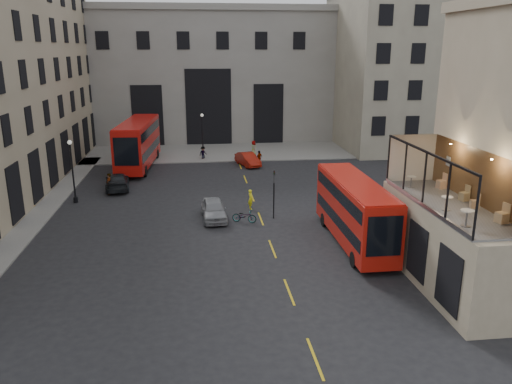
{
  "coord_description": "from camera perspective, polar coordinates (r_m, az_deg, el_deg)",
  "views": [
    {
      "loc": [
        -6.61,
        -23.76,
        12.54
      ],
      "look_at": [
        -2.71,
        9.07,
        3.0
      ],
      "focal_mm": 35.0,
      "sensor_mm": 36.0,
      "label": 1
    }
  ],
  "objects": [
    {
      "name": "cafe_chair_d",
      "position": [
        31.29,
        20.44,
        0.89
      ],
      "size": [
        0.5,
        0.5,
        0.91
      ],
      "color": "tan",
      "rests_on": "cafe_floor"
    },
    {
      "name": "bus_near",
      "position": [
        33.4,
        11.19,
        -1.88
      ],
      "size": [
        2.48,
        10.75,
        4.29
      ],
      "color": "#B8160C",
      "rests_on": "ground"
    },
    {
      "name": "cafe_table_mid",
      "position": [
        27.11,
        20.99,
        -0.98
      ],
      "size": [
        0.58,
        0.58,
        0.72
      ],
      "color": "silver",
      "rests_on": "cafe_floor"
    },
    {
      "name": "cyclist",
      "position": [
        40.24,
        -0.63,
        -0.84
      ],
      "size": [
        0.5,
        0.66,
        1.64
      ],
      "primitive_type": "imported",
      "rotation": [
        0.0,
        0.0,
        1.77
      ],
      "color": "#FFF41A",
      "rests_on": "ground"
    },
    {
      "name": "car_a",
      "position": [
        38.04,
        -4.85,
        -2.0
      ],
      "size": [
        2.02,
        4.54,
        1.52
      ],
      "primitive_type": "imported",
      "rotation": [
        0.0,
        0.0,
        0.05
      ],
      "color": "gray",
      "rests_on": "ground"
    },
    {
      "name": "car_c",
      "position": [
        47.71,
        -15.58,
        1.18
      ],
      "size": [
        2.73,
        5.31,
        1.48
      ],
      "primitive_type": "imported",
      "rotation": [
        0.0,
        0.0,
        3.28
      ],
      "color": "black",
      "rests_on": "ground"
    },
    {
      "name": "cafe_table_far",
      "position": [
        30.94,
        17.32,
        1.33
      ],
      "size": [
        0.53,
        0.53,
        0.67
      ],
      "color": "beige",
      "rests_on": "cafe_floor"
    },
    {
      "name": "pedestrian_d",
      "position": [
        60.51,
        -0.28,
        5.02
      ],
      "size": [
        0.69,
        0.96,
        1.83
      ],
      "primitive_type": "imported",
      "rotation": [
        0.0,
        0.0,
        1.7
      ],
      "color": "gray",
      "rests_on": "ground"
    },
    {
      "name": "cafe_floor",
      "position": [
        28.29,
        21.18,
        -1.43
      ],
      "size": [
        3.0,
        10.0,
        0.1
      ],
      "primitive_type": "cube",
      "color": "slate",
      "rests_on": "host_frontage"
    },
    {
      "name": "pedestrian_a",
      "position": [
        56.15,
        -13.62,
        3.57
      ],
      "size": [
        0.89,
        0.77,
        1.59
      ],
      "primitive_type": "imported",
      "rotation": [
        0.0,
        0.0,
        0.24
      ],
      "color": "gray",
      "rests_on": "ground"
    },
    {
      "name": "cafe_chair_b",
      "position": [
        28.06,
        23.73,
        -1.22
      ],
      "size": [
        0.48,
        0.48,
        0.81
      ],
      "color": "tan",
      "rests_on": "cafe_floor"
    },
    {
      "name": "traffic_light_far",
      "position": [
        53.4,
        -15.74,
        4.58
      ],
      "size": [
        0.16,
        0.2,
        3.8
      ],
      "color": "black",
      "rests_on": "ground"
    },
    {
      "name": "host_frontage",
      "position": [
        29.02,
        20.72,
        -5.77
      ],
      "size": [
        3.0,
        11.0,
        4.5
      ],
      "primitive_type": "cube",
      "color": "tan",
      "rests_on": "ground"
    },
    {
      "name": "building_right",
      "position": [
        69.09,
        16.36,
        13.7
      ],
      "size": [
        16.6,
        18.6,
        20.0
      ],
      "color": "#A49D85",
      "rests_on": "ground"
    },
    {
      "name": "car_b",
      "position": [
        55.31,
        -0.94,
        3.76
      ],
      "size": [
        2.73,
        4.6,
        1.43
      ],
      "primitive_type": "imported",
      "rotation": [
        0.0,
        0.0,
        0.3
      ],
      "color": "#961509",
      "rests_on": "ground"
    },
    {
      "name": "bicycle",
      "position": [
        37.3,
        -1.35,
        -2.77
      ],
      "size": [
        1.94,
        1.22,
        0.96
      ],
      "primitive_type": "imported",
      "rotation": [
        0.0,
        0.0,
        1.23
      ],
      "color": "gray",
      "rests_on": "ground"
    },
    {
      "name": "ground",
      "position": [
        27.67,
        7.96,
        -11.03
      ],
      "size": [
        140.0,
        140.0,
        0.0
      ],
      "primitive_type": "plane",
      "color": "black",
      "rests_on": "ground"
    },
    {
      "name": "traffic_light_near",
      "position": [
        37.58,
        2.06,
        0.48
      ],
      "size": [
        0.16,
        0.2,
        3.8
      ],
      "color": "black",
      "rests_on": "ground"
    },
    {
      "name": "gateway",
      "position": [
        71.83,
        -5.64,
        13.51
      ],
      "size": [
        35.0,
        10.6,
        18.0
      ],
      "color": "gray",
      "rests_on": "ground"
    },
    {
      "name": "street_lamp_a",
      "position": [
        44.21,
        -20.18,
        1.83
      ],
      "size": [
        0.36,
        0.36,
        5.33
      ],
      "color": "black",
      "rests_on": "ground"
    },
    {
      "name": "pedestrian_c",
      "position": [
        55.57,
        0.37,
        3.92
      ],
      "size": [
        0.98,
        0.94,
        1.63
      ],
      "primitive_type": "imported",
      "rotation": [
        0.0,
        0.0,
        3.88
      ],
      "color": "gray",
      "rests_on": "ground"
    },
    {
      "name": "bus_far",
      "position": [
        55.75,
        -13.33,
        5.64
      ],
      "size": [
        3.76,
        12.81,
        5.04
      ],
      "color": "red",
      "rests_on": "ground"
    },
    {
      "name": "cafe_table_near",
      "position": [
        25.0,
        22.96,
        -2.5
      ],
      "size": [
        0.63,
        0.63,
        0.78
      ],
      "color": "white",
      "rests_on": "cafe_floor"
    },
    {
      "name": "street_lamp_b",
      "position": [
        58.65,
        -6.11,
        6.05
      ],
      "size": [
        0.36,
        0.36,
        5.33
      ],
      "color": "black",
      "rests_on": "ground"
    },
    {
      "name": "pavement_far",
      "position": [
        63.01,
        -6.11,
        4.59
      ],
      "size": [
        40.0,
        12.0,
        0.12
      ],
      "primitive_type": "cube",
      "color": "slate",
      "rests_on": "ground"
    },
    {
      "name": "pedestrian_b",
      "position": [
        58.55,
        -6.07,
        4.43
      ],
      "size": [
        1.17,
        1.08,
        1.58
      ],
      "primitive_type": "imported",
      "rotation": [
        0.0,
        0.0,
        0.64
      ],
      "color": "gray",
      "rests_on": "ground"
    },
    {
      "name": "cafe_chair_a",
      "position": [
        26.27,
        26.3,
        -2.57
      ],
      "size": [
        0.57,
        0.57,
        0.95
      ],
      "color": "#DAB17E",
      "rests_on": "cafe_floor"
    },
    {
      "name": "pedestrian_e",
      "position": [
        46.23,
        -16.45,
        0.91
      ],
      "size": [
        0.57,
        0.76,
        1.9
      ],
      "primitive_type": "imported",
      "rotation": [
        0.0,
        0.0,
        4.53
      ],
      "color": "gray",
      "rests_on": "ground"
    },
    {
      "name": "cafe_chair_c",
      "position": [
        29.24,
        22.72,
        -0.42
      ],
      "size": [
        0.49,
        0.49,
        0.85
      ],
      "color": "tan",
      "rests_on": "cafe_floor"
    }
  ]
}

